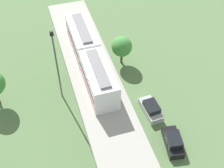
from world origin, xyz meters
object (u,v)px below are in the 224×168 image
parked_car_silver (151,109)px  tree_near_viaduct (122,47)px  parked_car_black (173,142)px  signal_post (57,64)px  train (90,58)px

parked_car_silver → tree_near_viaduct: size_ratio=0.90×
parked_car_black → tree_near_viaduct: tree_near_viaduct is taller
parked_car_silver → signal_post: 13.59m
parked_car_silver → signal_post: size_ratio=0.39×
train → tree_near_viaduct: bearing=-127.7°
train → signal_post: (3.40, -4.55, -3.98)m
train → signal_post: 6.93m
parked_car_black → tree_near_viaduct: bearing=-76.1°
train → tree_near_viaduct: 12.93m
parked_car_silver → signal_post: signal_post is taller
tree_near_viaduct → signal_post: 11.28m
parked_car_black → tree_near_viaduct: (1.25, -16.04, 2.45)m
signal_post → parked_car_silver: bearing=148.8°
parked_car_black → signal_post: 17.33m
signal_post → tree_near_viaduct: bearing=-157.9°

